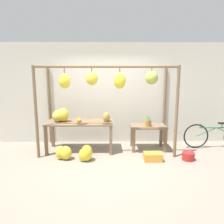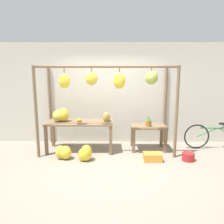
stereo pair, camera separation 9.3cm
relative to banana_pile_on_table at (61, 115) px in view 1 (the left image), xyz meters
The scene contains 14 objects.
ground_plane 1.72m from the banana_pile_on_table, 36.44° to the right, with size 20.00×20.00×0.00m, color gray.
shop_wall_back 1.46m from the banana_pile_on_table, 32.33° to the left, with size 8.00×0.08×2.80m.
stall_awning 1.44m from the banana_pile_on_table, 14.17° to the right, with size 3.32×1.29×2.16m.
display_table_main 0.55m from the banana_pile_on_table, ahead, with size 1.68×0.73×0.76m.
display_table_side 2.28m from the banana_pile_on_table, ahead, with size 0.90×0.57×0.64m.
banana_pile_on_table is the anchor object (origin of this frame).
orange_pile 0.48m from the banana_pile_on_table, ahead, with size 0.12×0.17×0.09m.
pineapple_cluster 2.23m from the banana_pile_on_table, ahead, with size 0.15×0.20×0.26m.
banana_pile_ground_left 0.99m from the banana_pile_on_table, 74.65° to the right, with size 0.45×0.35×0.32m.
banana_pile_ground_right 1.24m from the banana_pile_on_table, 46.01° to the right, with size 0.40×0.37×0.38m.
fruit_crate_white 2.48m from the banana_pile_on_table, 17.37° to the right, with size 0.41×0.28×0.18m.
blue_bucket 3.24m from the banana_pile_on_table, 12.49° to the right, with size 0.28×0.28×0.18m.
parked_bicycle 4.10m from the banana_pile_on_table, ahead, with size 1.72×0.08×0.70m.
papaya_pile 1.16m from the banana_pile_on_table, ahead, with size 0.23×0.26×0.25m.
Camera 1 is at (0.07, -4.57, 2.01)m, focal length 35.00 mm.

